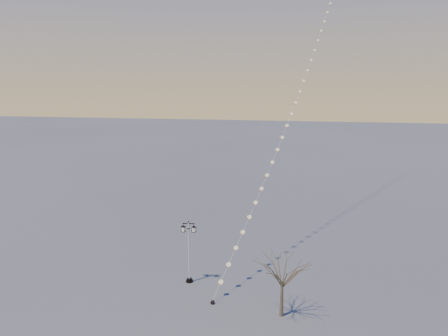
% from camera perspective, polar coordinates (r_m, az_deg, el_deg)
% --- Properties ---
extents(ground, '(300.00, 300.00, 0.00)m').
position_cam_1_polar(ground, '(28.76, -4.89, -16.33)').
color(ground, '#575858').
rests_on(ground, ground).
extents(street_lamp, '(1.09, 0.48, 4.30)m').
position_cam_1_polar(street_lamp, '(29.48, -4.65, -10.57)').
color(street_lamp, black).
rests_on(street_lamp, ground).
extents(bare_tree, '(2.32, 2.32, 3.84)m').
position_cam_1_polar(bare_tree, '(25.40, 7.72, -13.51)').
color(bare_tree, brown).
rests_on(bare_tree, ground).
extents(kite_train, '(9.01, 35.19, 30.80)m').
position_cam_1_polar(kite_train, '(41.00, 10.53, 13.63)').
color(kite_train, black).
rests_on(kite_train, ground).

